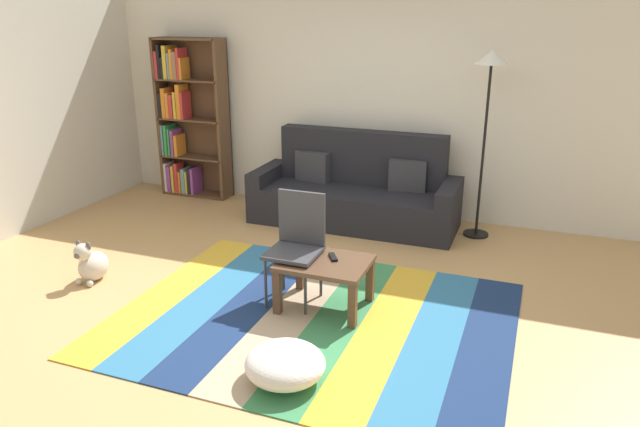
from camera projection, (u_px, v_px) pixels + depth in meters
name	position (u px, v px, depth m)	size (l,w,h in m)	color
ground_plane	(294.00, 302.00, 4.86)	(14.00, 14.00, 0.00)	tan
back_wall	(382.00, 96.00, 6.67)	(6.80, 0.10, 2.70)	silver
left_wall	(23.00, 102.00, 6.22)	(0.10, 5.50, 2.70)	beige
rug	(313.00, 318.00, 4.60)	(2.99, 2.37, 0.01)	gold
couch	(356.00, 193.00, 6.58)	(2.26, 0.80, 1.00)	black
bookshelf	(185.00, 120.00, 7.41)	(0.90, 0.28, 1.95)	brown
coffee_table	(325.00, 269.00, 4.67)	(0.70, 0.55, 0.40)	#513826
pouf	(285.00, 364.00, 3.79)	(0.52, 0.51, 0.24)	white
dog	(91.00, 264.00, 5.20)	(0.22, 0.35, 0.40)	beige
standing_lamp	(490.00, 83.00, 5.78)	(0.32, 0.32, 1.91)	black
tv_remote	(333.00, 257.00, 4.68)	(0.04, 0.15, 0.02)	black
folding_chair	(297.00, 238.00, 4.76)	(0.40, 0.40, 0.90)	#38383D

